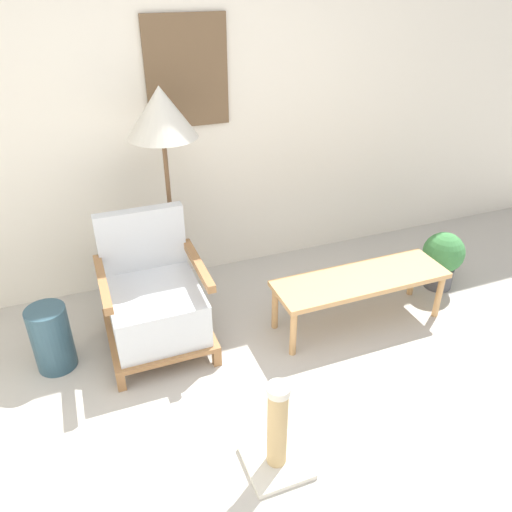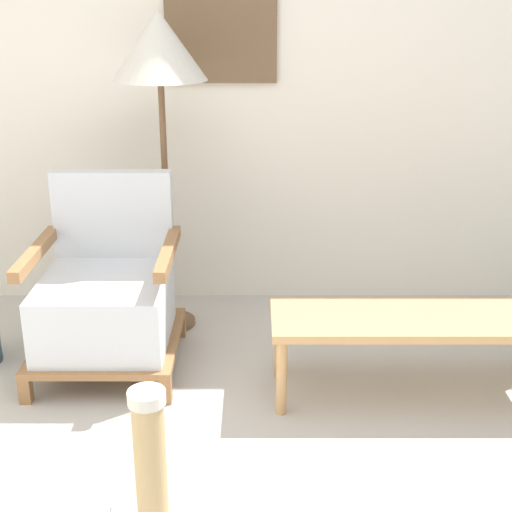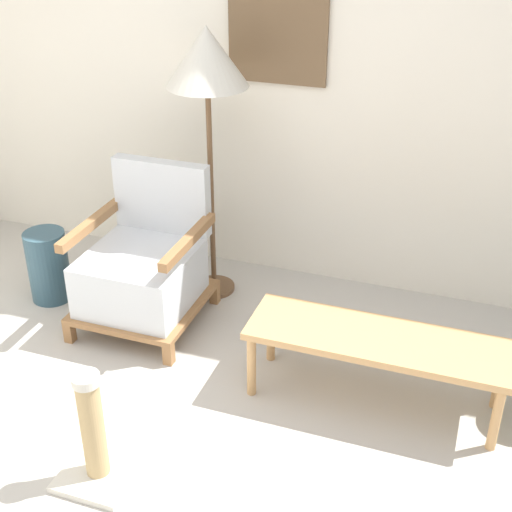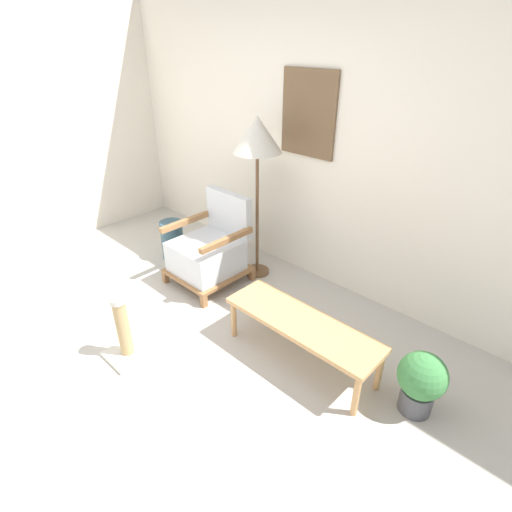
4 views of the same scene
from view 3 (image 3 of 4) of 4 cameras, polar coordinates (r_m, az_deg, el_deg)
ground_plane at (r=3.07m, az=-12.40°, el=-19.32°), size 14.00×14.00×0.00m
wall_back at (r=4.10m, az=1.27°, el=16.05°), size 8.00×0.09×2.70m
armchair at (r=3.93m, az=-8.96°, el=-0.93°), size 0.64×0.67×0.85m
floor_lamp at (r=3.81m, az=-3.94°, el=14.98°), size 0.44×0.44×1.55m
coffee_table at (r=3.34m, az=9.63°, el=-6.98°), size 1.20×0.37×0.37m
vase at (r=4.31m, az=-16.28°, el=-0.76°), size 0.24×0.24×0.43m
scratching_post at (r=3.07m, az=-12.79°, el=-14.33°), size 0.31×0.31×0.53m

